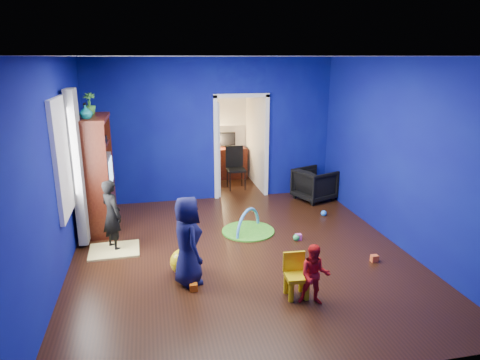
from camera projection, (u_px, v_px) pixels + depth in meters
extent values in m
cube|color=black|center=(241.00, 254.00, 6.52)|extent=(5.00, 5.50, 0.01)
cube|color=white|center=(241.00, 56.00, 5.72)|extent=(5.00, 5.50, 0.01)
cube|color=#090B6F|center=(213.00, 130.00, 8.70)|extent=(5.00, 0.02, 2.90)
cube|color=#090B6F|center=(312.00, 238.00, 3.54)|extent=(5.00, 0.02, 2.90)
cube|color=#090B6F|center=(56.00, 171.00, 5.62)|extent=(0.02, 5.50, 2.90)
cube|color=#090B6F|center=(398.00, 153.00, 6.63)|extent=(0.02, 5.50, 2.90)
imported|color=black|center=(315.00, 184.00, 8.91)|extent=(0.94, 0.93, 0.67)
imported|color=black|center=(112.00, 215.00, 6.55)|extent=(0.45, 0.49, 1.12)
imported|color=#0F1239|center=(188.00, 241.00, 5.54)|extent=(0.50, 0.66, 1.20)
imported|color=#B41D13|center=(315.00, 275.00, 5.11)|extent=(0.44, 0.39, 0.76)
imported|color=#0D596C|center=(86.00, 112.00, 6.65)|extent=(0.25, 0.25, 0.21)
imported|color=#398731|center=(89.00, 104.00, 7.11)|extent=(0.21, 0.21, 0.36)
cube|color=#371409|center=(94.00, 174.00, 7.23)|extent=(0.58, 1.14, 1.96)
cube|color=silver|center=(97.00, 172.00, 7.23)|extent=(0.46, 0.70, 0.54)
cube|color=#F2E07A|center=(114.00, 250.00, 6.61)|extent=(0.77, 0.62, 0.03)
sphere|color=yellow|center=(183.00, 262.00, 5.88)|extent=(0.36, 0.36, 0.36)
cube|color=yellow|center=(297.00, 278.00, 5.30)|extent=(0.30, 0.30, 0.50)
cylinder|color=#379521|center=(248.00, 231.00, 7.34)|extent=(0.90, 0.90, 0.02)
torus|color=#3F8CD8|center=(248.00, 231.00, 7.34)|extent=(0.57, 0.64, 0.81)
cube|color=white|center=(61.00, 157.00, 5.92)|extent=(0.03, 0.95, 1.55)
cube|color=slate|center=(78.00, 168.00, 6.54)|extent=(0.14, 0.42, 2.40)
cube|color=white|center=(241.00, 148.00, 8.94)|extent=(1.16, 0.10, 2.10)
cube|color=#3D140A|center=(228.00, 163.00, 10.54)|extent=(0.88, 0.44, 0.75)
cube|color=black|center=(227.00, 139.00, 10.50)|extent=(0.40, 0.05, 0.32)
sphere|color=#FFD88C|center=(216.00, 141.00, 10.39)|extent=(0.14, 0.14, 0.14)
cube|color=black|center=(236.00, 169.00, 9.62)|extent=(0.40, 0.40, 0.92)
cube|color=white|center=(227.00, 95.00, 10.19)|extent=(0.88, 0.24, 0.04)
cube|color=orange|center=(374.00, 258.00, 6.26)|extent=(0.10, 0.08, 0.10)
sphere|color=#297BED|center=(324.00, 213.00, 8.07)|extent=(0.11, 0.11, 0.11)
cube|color=orange|center=(194.00, 287.00, 5.48)|extent=(0.10, 0.08, 0.10)
sphere|color=green|center=(296.00, 237.00, 6.98)|extent=(0.11, 0.11, 0.11)
cube|color=#C74AAF|center=(298.00, 237.00, 7.00)|extent=(0.10, 0.08, 0.10)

